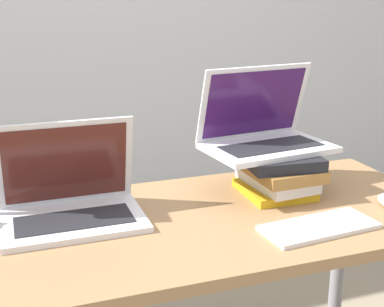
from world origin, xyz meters
The scene contains 5 objects.
desk centered at (0.00, 0.31, 0.65)m, with size 1.45×0.63×0.75m.
laptop_left centered at (-0.29, 0.42, 0.80)m, with size 0.36×0.25×0.26m.
book_stack centered at (0.31, 0.41, 0.81)m, with size 0.23×0.27×0.13m.
laptop_on_books centered at (0.29, 0.46, 0.92)m, with size 0.39×0.28×0.24m.
wireless_keyboard centered at (0.29, 0.14, 0.75)m, with size 0.31×0.15×0.01m.
Camera 1 is at (-0.43, -0.91, 1.32)m, focal length 50.00 mm.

